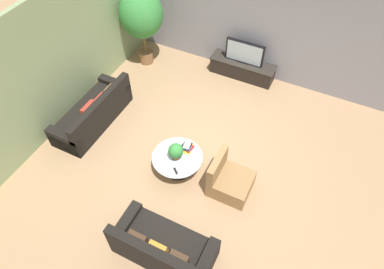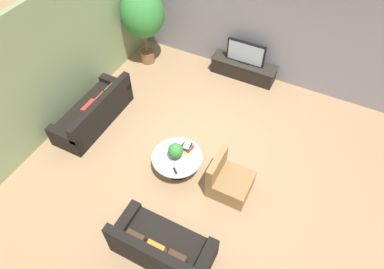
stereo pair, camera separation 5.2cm
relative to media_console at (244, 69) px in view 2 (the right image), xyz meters
name	(u,v)px [view 2 (the right image)]	position (x,y,z in m)	size (l,w,h in m)	color
ground_plane	(194,151)	(-0.03, -2.94, -0.24)	(24.00, 24.00, 0.00)	#9E7A56
back_wall_stone	(253,21)	(-0.03, 0.32, 1.26)	(7.40, 0.12, 3.00)	gray
side_wall_left	(68,51)	(-3.29, -2.74, 1.26)	(0.12, 7.40, 3.00)	gray
media_console	(244,69)	(0.00, 0.00, 0.00)	(1.74, 0.50, 0.46)	black
television	(246,53)	(0.00, 0.00, 0.52)	(1.02, 0.13, 0.61)	black
coffee_table	(177,160)	(-0.11, -3.53, 0.07)	(1.06, 1.06, 0.45)	black
couch_by_wall	(94,113)	(-2.54, -3.18, 0.05)	(0.84, 2.13, 0.84)	black
couch_near_entry	(162,248)	(0.53, -5.29, 0.05)	(1.77, 0.84, 0.84)	black
armchair_wicker	(228,181)	(1.03, -3.49, 0.03)	(0.80, 0.76, 0.86)	olive
potted_palm_tall	(143,15)	(-2.66, -0.62, 1.21)	(1.12, 1.12, 2.13)	brown
potted_plant_tabletop	(176,151)	(-0.13, -3.56, 0.42)	(0.31, 0.31, 0.38)	brown
book_stack	(187,146)	(-0.02, -3.25, 0.28)	(0.26, 0.33, 0.18)	gold
remote_black	(175,171)	(0.02, -3.87, 0.22)	(0.04, 0.16, 0.02)	black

